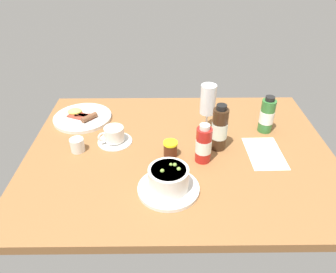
{
  "coord_description": "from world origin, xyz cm",
  "views": [
    {
      "loc": [
        -5.24,
        -95.74,
        69.1
      ],
      "look_at": [
        -4.23,
        -0.21,
        6.04
      ],
      "focal_mm": 34.68,
      "sensor_mm": 36.0,
      "label": 1
    }
  ],
  "objects_px": {
    "breakfast_plate": "(82,117)",
    "jam_jar": "(170,149)",
    "cutlery_setting": "(264,152)",
    "coffee_cup": "(114,136)",
    "porridge_bowl": "(169,180)",
    "sauce_bottle_brown": "(219,129)",
    "creamer_jug": "(77,145)",
    "sauce_bottle_red": "(204,145)",
    "sauce_bottle_green": "(267,115)",
    "wine_glass": "(208,102)"
  },
  "relations": [
    {
      "from": "cutlery_setting",
      "to": "coffee_cup",
      "type": "height_order",
      "value": "coffee_cup"
    },
    {
      "from": "sauce_bottle_green",
      "to": "breakfast_plate",
      "type": "distance_m",
      "value": 0.75
    },
    {
      "from": "sauce_bottle_brown",
      "to": "sauce_bottle_green",
      "type": "xyz_separation_m",
      "value": [
        0.2,
        0.12,
        -0.01
      ]
    },
    {
      "from": "porridge_bowl",
      "to": "wine_glass",
      "type": "xyz_separation_m",
      "value": [
        0.15,
        0.35,
        0.09
      ]
    },
    {
      "from": "jam_jar",
      "to": "sauce_bottle_brown",
      "type": "relative_size",
      "value": 0.32
    },
    {
      "from": "sauce_bottle_brown",
      "to": "sauce_bottle_green",
      "type": "distance_m",
      "value": 0.23
    },
    {
      "from": "wine_glass",
      "to": "sauce_bottle_brown",
      "type": "xyz_separation_m",
      "value": [
        0.03,
        -0.12,
        -0.05
      ]
    },
    {
      "from": "sauce_bottle_brown",
      "to": "sauce_bottle_red",
      "type": "bearing_deg",
      "value": -130.13
    },
    {
      "from": "breakfast_plate",
      "to": "creamer_jug",
      "type": "bearing_deg",
      "value": -82.02
    },
    {
      "from": "porridge_bowl",
      "to": "breakfast_plate",
      "type": "xyz_separation_m",
      "value": [
        -0.36,
        0.44,
        -0.03
      ]
    },
    {
      "from": "jam_jar",
      "to": "breakfast_plate",
      "type": "bearing_deg",
      "value": 144.69
    },
    {
      "from": "jam_jar",
      "to": "cutlery_setting",
      "type": "bearing_deg",
      "value": 2.17
    },
    {
      "from": "coffee_cup",
      "to": "sauce_bottle_brown",
      "type": "xyz_separation_m",
      "value": [
        0.38,
        -0.04,
        0.05
      ]
    },
    {
      "from": "cutlery_setting",
      "to": "wine_glass",
      "type": "relative_size",
      "value": 1.02
    },
    {
      "from": "porridge_bowl",
      "to": "breakfast_plate",
      "type": "distance_m",
      "value": 0.57
    },
    {
      "from": "wine_glass",
      "to": "sauce_bottle_red",
      "type": "distance_m",
      "value": 0.21
    },
    {
      "from": "coffee_cup",
      "to": "sauce_bottle_green",
      "type": "xyz_separation_m",
      "value": [
        0.58,
        0.08,
        0.04
      ]
    },
    {
      "from": "coffee_cup",
      "to": "cutlery_setting",
      "type": "bearing_deg",
      "value": -7.66
    },
    {
      "from": "sauce_bottle_green",
      "to": "sauce_bottle_red",
      "type": "xyz_separation_m",
      "value": [
        -0.26,
        -0.19,
        -0.0
      ]
    },
    {
      "from": "sauce_bottle_brown",
      "to": "coffee_cup",
      "type": "bearing_deg",
      "value": 173.99
    },
    {
      "from": "porridge_bowl",
      "to": "jam_jar",
      "type": "distance_m",
      "value": 0.18
    },
    {
      "from": "coffee_cup",
      "to": "sauce_bottle_green",
      "type": "height_order",
      "value": "sauce_bottle_green"
    },
    {
      "from": "wine_glass",
      "to": "sauce_bottle_brown",
      "type": "bearing_deg",
      "value": -75.83
    },
    {
      "from": "porridge_bowl",
      "to": "coffee_cup",
      "type": "height_order",
      "value": "porridge_bowl"
    },
    {
      "from": "porridge_bowl",
      "to": "sauce_bottle_brown",
      "type": "distance_m",
      "value": 0.29
    },
    {
      "from": "breakfast_plate",
      "to": "porridge_bowl",
      "type": "bearing_deg",
      "value": -50.86
    },
    {
      "from": "jam_jar",
      "to": "sauce_bottle_green",
      "type": "xyz_separation_m",
      "value": [
        0.38,
        0.16,
        0.04
      ]
    },
    {
      "from": "creamer_jug",
      "to": "sauce_bottle_red",
      "type": "distance_m",
      "value": 0.45
    },
    {
      "from": "creamer_jug",
      "to": "sauce_bottle_red",
      "type": "height_order",
      "value": "sauce_bottle_red"
    },
    {
      "from": "wine_glass",
      "to": "breakfast_plate",
      "type": "bearing_deg",
      "value": 169.7
    },
    {
      "from": "sauce_bottle_brown",
      "to": "breakfast_plate",
      "type": "bearing_deg",
      "value": 158.48
    },
    {
      "from": "porridge_bowl",
      "to": "sauce_bottle_red",
      "type": "distance_m",
      "value": 0.19
    },
    {
      "from": "creamer_jug",
      "to": "sauce_bottle_green",
      "type": "xyz_separation_m",
      "value": [
        0.71,
        0.13,
        0.04
      ]
    },
    {
      "from": "coffee_cup",
      "to": "sauce_bottle_brown",
      "type": "relative_size",
      "value": 0.73
    },
    {
      "from": "porridge_bowl",
      "to": "breakfast_plate",
      "type": "bearing_deg",
      "value": 129.14
    },
    {
      "from": "sauce_bottle_brown",
      "to": "creamer_jug",
      "type": "bearing_deg",
      "value": -178.26
    },
    {
      "from": "jam_jar",
      "to": "creamer_jug",
      "type": "bearing_deg",
      "value": 174.75
    },
    {
      "from": "creamer_jug",
      "to": "breakfast_plate",
      "type": "distance_m",
      "value": 0.23
    },
    {
      "from": "cutlery_setting",
      "to": "creamer_jug",
      "type": "distance_m",
      "value": 0.67
    },
    {
      "from": "porridge_bowl",
      "to": "jam_jar",
      "type": "height_order",
      "value": "porridge_bowl"
    },
    {
      "from": "breakfast_plate",
      "to": "sauce_bottle_brown",
      "type": "bearing_deg",
      "value": -21.52
    },
    {
      "from": "wine_glass",
      "to": "jam_jar",
      "type": "relative_size",
      "value": 3.42
    },
    {
      "from": "sauce_bottle_brown",
      "to": "sauce_bottle_red",
      "type": "height_order",
      "value": "sauce_bottle_brown"
    },
    {
      "from": "breakfast_plate",
      "to": "jam_jar",
      "type": "bearing_deg",
      "value": -35.31
    },
    {
      "from": "sauce_bottle_red",
      "to": "breakfast_plate",
      "type": "relative_size",
      "value": 0.6
    },
    {
      "from": "porridge_bowl",
      "to": "wine_glass",
      "type": "distance_m",
      "value": 0.39
    },
    {
      "from": "cutlery_setting",
      "to": "wine_glass",
      "type": "distance_m",
      "value": 0.28
    },
    {
      "from": "sauce_bottle_green",
      "to": "breakfast_plate",
      "type": "bearing_deg",
      "value": 172.51
    },
    {
      "from": "sauce_bottle_red",
      "to": "cutlery_setting",
      "type": "bearing_deg",
      "value": 10.36
    },
    {
      "from": "jam_jar",
      "to": "sauce_bottle_brown",
      "type": "height_order",
      "value": "sauce_bottle_brown"
    }
  ]
}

